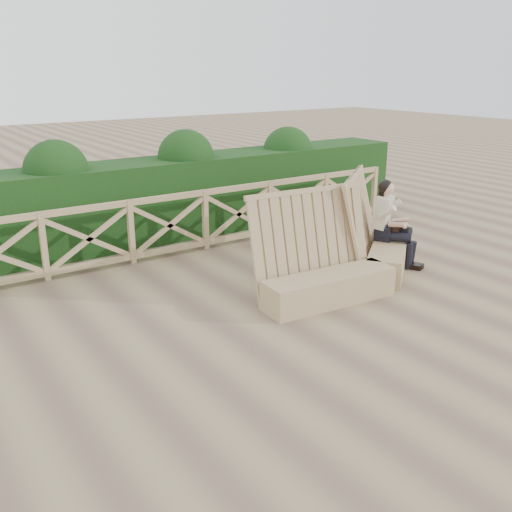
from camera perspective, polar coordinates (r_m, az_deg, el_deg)
ground at (r=7.43m, az=3.68°, el=-6.99°), size 60.00×60.00×0.00m
bench at (r=8.86m, az=10.06°, el=-0.25°), size 3.72×1.86×1.56m
woman at (r=9.72m, az=13.23°, el=3.46°), size 0.68×0.93×1.44m
guardrail at (r=10.05m, az=-8.65°, el=3.04°), size 10.10×0.09×1.10m
hedge at (r=11.07m, az=-11.47°, el=5.36°), size 12.00×1.20×1.50m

